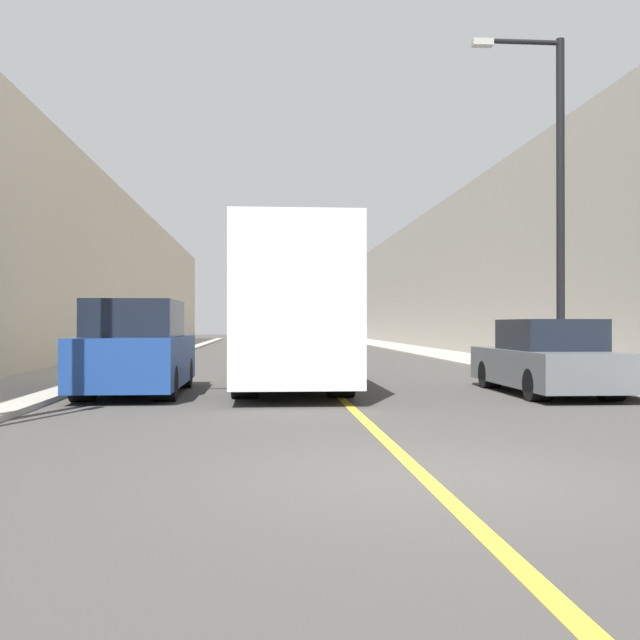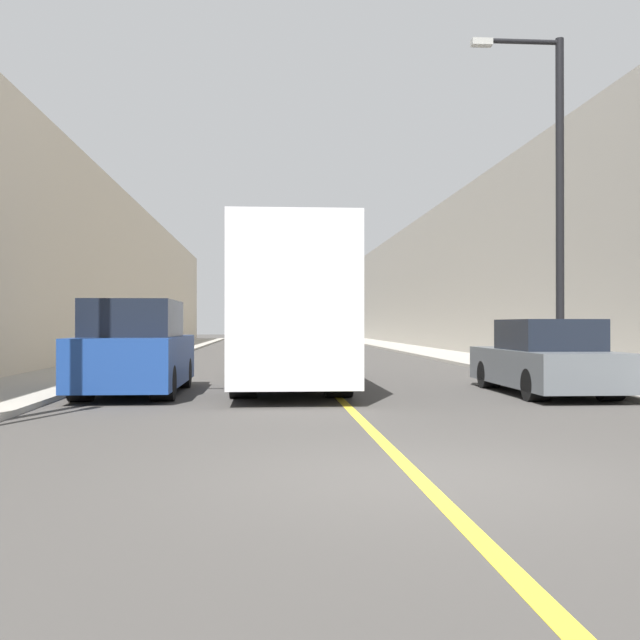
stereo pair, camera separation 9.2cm
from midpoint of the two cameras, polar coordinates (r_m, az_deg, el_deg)
ground_plane at (r=7.28m, az=7.87°, el=-11.84°), size 200.00×200.00×0.00m
sidewalk_left at (r=37.37m, az=-12.25°, el=-2.47°), size 2.74×72.00×0.11m
sidewalk_right at (r=37.90m, az=8.40°, el=-2.44°), size 2.74×72.00×0.11m
building_row_left at (r=38.05m, az=-17.28°, el=3.38°), size 4.00×72.00×7.80m
building_row_right at (r=38.84m, az=13.27°, el=3.52°), size 4.00×72.00×8.11m
road_center_line at (r=37.03m, az=-1.85°, el=-2.57°), size 0.16×72.00×0.01m
bus at (r=17.88m, az=-2.40°, el=0.94°), size 2.41×10.03×3.47m
parked_suv_left at (r=15.93m, az=-13.73°, el=-2.31°), size 1.95×4.76×1.94m
car_right_near at (r=16.25m, az=16.94°, el=-2.97°), size 1.83×4.76×1.55m
street_lamp_right at (r=19.25m, az=17.47°, el=9.55°), size 2.28×0.24×8.29m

